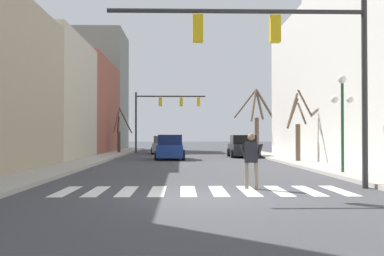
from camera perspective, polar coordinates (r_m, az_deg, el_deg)
ground_plane at (r=11.92m, az=1.80°, el=-8.89°), size 240.00×240.00×0.00m
building_row_left at (r=33.97m, az=-18.05°, el=5.01°), size 6.00×51.62×13.82m
crosswalk_stripes at (r=13.43m, az=1.43°, el=-7.99°), size 8.55×2.60×0.01m
traffic_signal_near at (r=14.52m, az=11.83°, el=9.89°), size 8.13×0.28×5.92m
traffic_signal_far at (r=44.30m, az=-3.78°, el=2.59°), size 6.92×0.28×5.95m
street_lamp_right_corner at (r=19.49m, az=18.55°, el=3.04°), size 0.95×0.36×4.00m
car_at_intersection at (r=31.45m, az=-2.76°, el=-2.54°), size 2.02×4.39×1.72m
car_driving_away_lane at (r=41.68m, az=-3.59°, el=-2.21°), size 2.14×4.81×1.64m
car_parked_left_near at (r=34.86m, az=6.50°, el=-2.40°), size 2.18×4.22×1.70m
pedestrian_on_left_sidewalk at (r=14.03m, az=7.54°, el=-3.55°), size 0.74×0.30×1.71m
street_tree_left_mid at (r=42.75m, az=8.29°, el=1.02°), size 4.03×2.47×6.00m
street_tree_left_near at (r=41.64m, az=-9.18°, el=-0.80°), size 1.60×2.11×4.13m
street_tree_right_near at (r=27.65m, az=13.30°, el=-0.06°), size 2.38×1.99×4.30m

